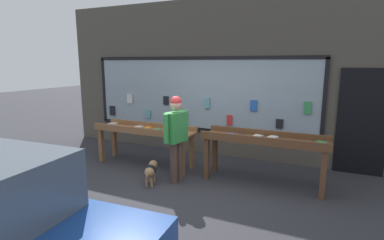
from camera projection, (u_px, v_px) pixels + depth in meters
The scene contains 6 objects.
ground_plane at pixel (176, 192), 5.18m from camera, with size 40.00×40.00×0.00m, color #2D2D33.
shopfront_facade at pixel (223, 80), 6.98m from camera, with size 8.65×0.29×3.64m.
display_table_left at pixel (145, 133), 6.45m from camera, with size 2.24×0.62×0.88m.
display_table_right at pixel (264, 144), 5.40m from camera, with size 2.24×0.63×0.95m.
person_browsing at pixel (176, 133), 5.44m from camera, with size 0.30×0.63×1.61m.
small_dog at pixel (151, 170), 5.48m from camera, with size 0.30×0.56×0.38m.
Camera 1 is at (2.26, -4.30, 2.20)m, focal length 28.00 mm.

